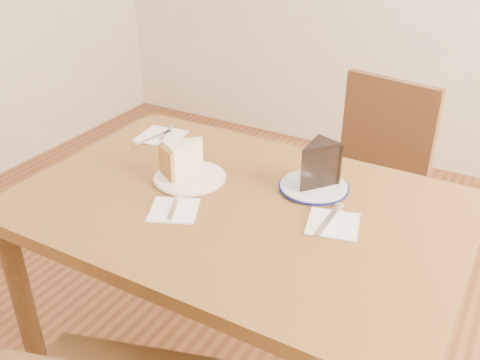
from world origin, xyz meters
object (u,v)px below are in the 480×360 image
at_px(table, 237,232).
at_px(plate_cream, 190,178).
at_px(chair_far, 364,187).
at_px(plate_navy, 314,187).
at_px(carrot_cake, 186,158).
at_px(chocolate_cake, 314,167).

xyz_separation_m(table, plate_cream, (-0.18, 0.04, 0.10)).
height_order(chair_far, plate_navy, chair_far).
distance_m(table, carrot_cake, 0.26).
distance_m(plate_navy, carrot_cake, 0.38).
distance_m(table, plate_cream, 0.21).
bearing_deg(chair_far, plate_cream, 73.28).
distance_m(table, chair_far, 0.73).
height_order(plate_navy, carrot_cake, carrot_cake).
xyz_separation_m(chair_far, chocolate_cake, (-0.00, -0.54, 0.33)).
distance_m(chair_far, chocolate_cake, 0.63).
relative_size(chair_far, chocolate_cake, 7.57).
distance_m(plate_cream, chocolate_cake, 0.36).
xyz_separation_m(plate_cream, chocolate_cake, (0.33, 0.12, 0.06)).
xyz_separation_m(chair_far, plate_cream, (-0.34, -0.66, 0.26)).
bearing_deg(plate_navy, table, -132.20).
relative_size(table, chair_far, 1.36).
bearing_deg(chair_far, carrot_cake, 71.09).
xyz_separation_m(chair_far, plate_navy, (-0.00, -0.53, 0.26)).
bearing_deg(carrot_cake, plate_navy, 46.01).
bearing_deg(plate_navy, chocolate_cake, -96.23).
bearing_deg(plate_cream, plate_navy, 20.93).
xyz_separation_m(plate_navy, chocolate_cake, (-0.00, -0.00, 0.06)).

